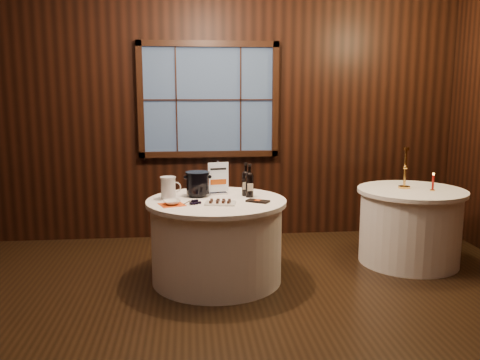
{
  "coord_description": "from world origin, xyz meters",
  "views": [
    {
      "loc": [
        -0.25,
        -3.54,
        1.75
      ],
      "look_at": [
        0.21,
        0.9,
        0.97
      ],
      "focal_mm": 38.0,
      "sensor_mm": 36.0,
      "label": 1
    }
  ],
  "objects": [
    {
      "name": "main_table",
      "position": [
        0.0,
        1.0,
        0.39
      ],
      "size": [
        1.28,
        1.28,
        0.77
      ],
      "color": "white",
      "rests_on": "ground"
    },
    {
      "name": "port_bottle_right",
      "position": [
        0.32,
        1.09,
        0.91
      ],
      "size": [
        0.07,
        0.08,
        0.31
      ],
      "rotation": [
        0.0,
        0.0,
        0.08
      ],
      "color": "black",
      "rests_on": "main_table"
    },
    {
      "name": "orange_napkin",
      "position": [
        -0.4,
        0.82,
        0.77
      ],
      "size": [
        0.26,
        0.26,
        0.0
      ],
      "primitive_type": "cube",
      "rotation": [
        0.0,
        0.0,
        0.33
      ],
      "color": "#DA4912",
      "rests_on": "main_table"
    },
    {
      "name": "grape_bunch",
      "position": [
        -0.2,
        0.82,
        0.79
      ],
      "size": [
        0.17,
        0.08,
        0.04
      ],
      "rotation": [
        0.0,
        0.0,
        0.2
      ],
      "color": "black",
      "rests_on": "main_table"
    },
    {
      "name": "side_table",
      "position": [
        2.0,
        1.3,
        0.39
      ],
      "size": [
        1.08,
        1.08,
        0.77
      ],
      "color": "white",
      "rests_on": "ground"
    },
    {
      "name": "chocolate_plate",
      "position": [
        0.02,
        0.81,
        0.79
      ],
      "size": [
        0.29,
        0.22,
        0.04
      ],
      "rotation": [
        0.0,
        0.0,
        -0.17
      ],
      "color": "white",
      "rests_on": "main_table"
    },
    {
      "name": "ice_bucket",
      "position": [
        -0.17,
        1.17,
        0.89
      ],
      "size": [
        0.23,
        0.23,
        0.23
      ],
      "color": "black",
      "rests_on": "main_table"
    },
    {
      "name": "red_candle",
      "position": [
        2.17,
        1.2,
        0.84
      ],
      "size": [
        0.05,
        0.05,
        0.18
      ],
      "color": "gold",
      "rests_on": "side_table"
    },
    {
      "name": "back_wall",
      "position": [
        0.0,
        2.48,
        1.54
      ],
      "size": [
        6.0,
        0.1,
        3.0
      ],
      "color": "black",
      "rests_on": "ground"
    },
    {
      "name": "cracker_bowl",
      "position": [
        -0.4,
        0.82,
        0.79
      ],
      "size": [
        0.18,
        0.18,
        0.04
      ],
      "primitive_type": "imported",
      "rotation": [
        0.0,
        0.0,
        0.24
      ],
      "color": "white",
      "rests_on": "orange_napkin"
    },
    {
      "name": "brass_candlestick",
      "position": [
        1.94,
        1.36,
        0.92
      ],
      "size": [
        0.12,
        0.12,
        0.42
      ],
      "color": "gold",
      "rests_on": "side_table"
    },
    {
      "name": "ground",
      "position": [
        0.0,
        0.0,
        0.0
      ],
      "size": [
        6.0,
        6.0,
        0.0
      ],
      "primitive_type": "plane",
      "color": "black",
      "rests_on": "ground"
    },
    {
      "name": "glass_pitcher",
      "position": [
        -0.44,
        1.08,
        0.88
      ],
      "size": [
        0.19,
        0.15,
        0.21
      ],
      "rotation": [
        0.0,
        0.0,
        0.08
      ],
      "color": "white",
      "rests_on": "main_table"
    },
    {
      "name": "sign_stand",
      "position": [
        0.03,
        1.25,
        0.88
      ],
      "size": [
        0.2,
        0.12,
        0.32
      ],
      "rotation": [
        0.0,
        0.0,
        0.18
      ],
      "color": "#ACACB3",
      "rests_on": "main_table"
    },
    {
      "name": "port_bottle_left",
      "position": [
        0.29,
        1.15,
        0.91
      ],
      "size": [
        0.07,
        0.08,
        0.31
      ],
      "rotation": [
        0.0,
        0.0,
        -0.16
      ],
      "color": "black",
      "rests_on": "main_table"
    },
    {
      "name": "chocolate_box",
      "position": [
        0.36,
        0.86,
        0.78
      ],
      "size": [
        0.22,
        0.19,
        0.02
      ],
      "primitive_type": "cube",
      "rotation": [
        0.0,
        0.0,
        -0.58
      ],
      "color": "black",
      "rests_on": "main_table"
    }
  ]
}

